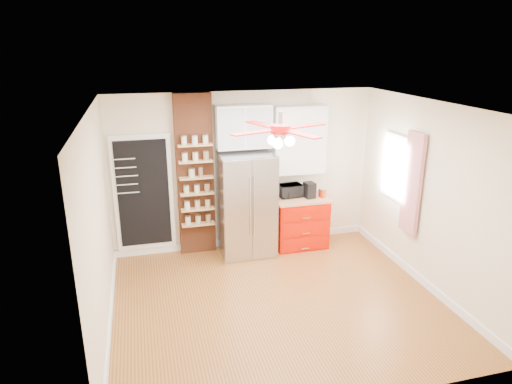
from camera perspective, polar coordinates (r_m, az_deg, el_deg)
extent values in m
plane|color=#966226|center=(6.57, 2.70, -13.48)|extent=(4.50, 4.50, 0.00)
plane|color=white|center=(5.63, 3.11, 10.57)|extent=(4.50, 4.50, 0.00)
cube|color=beige|center=(7.80, -1.48, 2.64)|extent=(4.50, 0.02, 2.70)
cube|color=beige|center=(4.28, 11.02, -11.54)|extent=(4.50, 0.02, 2.70)
cube|color=beige|center=(5.75, -19.11, -4.25)|extent=(0.02, 4.00, 2.70)
cube|color=beige|center=(6.95, 20.90, -0.59)|extent=(0.02, 4.00, 2.70)
cube|color=white|center=(7.66, -13.89, -0.16)|extent=(0.95, 0.04, 1.95)
cube|color=black|center=(7.64, -13.89, -0.22)|extent=(0.82, 0.02, 1.78)
cube|color=brown|center=(7.59, -7.61, 2.02)|extent=(0.60, 0.16, 2.70)
cube|color=#AFAFB4|center=(7.59, -1.18, -1.57)|extent=(0.90, 0.70, 1.75)
cube|color=white|center=(7.45, -1.60, 8.20)|extent=(0.90, 0.35, 0.70)
cube|color=red|center=(8.06, 5.49, -3.83)|extent=(0.90, 0.60, 0.86)
cube|color=tan|center=(7.90, 5.59, -0.81)|extent=(0.94, 0.64, 0.04)
cube|color=white|center=(7.79, 5.39, 6.52)|extent=(0.90, 0.30, 1.15)
cube|color=white|center=(7.60, 17.12, 2.95)|extent=(0.04, 0.75, 1.05)
cube|color=red|center=(7.15, 18.95, 1.00)|extent=(0.06, 0.40, 1.55)
cylinder|color=silver|center=(5.66, 3.08, 9.06)|extent=(0.05, 0.05, 0.20)
cylinder|color=#B90B0B|center=(5.68, 3.06, 7.86)|extent=(0.24, 0.24, 0.10)
sphere|color=white|center=(5.71, 3.03, 6.29)|extent=(0.13, 0.13, 0.13)
imported|color=black|center=(7.88, 4.29, 0.18)|extent=(0.43, 0.31, 0.22)
cube|color=black|center=(7.86, 6.70, 0.23)|extent=(0.19, 0.22, 0.27)
cylinder|color=#A93009|center=(7.92, 8.37, -0.18)|extent=(0.12, 0.12, 0.14)
cylinder|color=#B30925|center=(7.97, 8.19, -0.05)|extent=(0.11, 0.11, 0.14)
cylinder|color=beige|center=(7.43, -8.06, 2.37)|extent=(0.12, 0.12, 0.13)
cylinder|color=brown|center=(7.46, -6.94, 2.49)|extent=(0.09, 0.09, 0.14)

